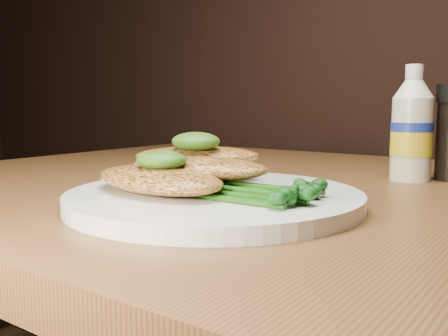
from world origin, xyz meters
The scene contains 8 objects.
plate centered at (-0.04, 0.88, 0.76)m, with size 0.30×0.30×0.02m, color white.
chicken_front centered at (-0.08, 0.84, 0.78)m, with size 0.16×0.09×0.03m, color #C98440.
chicken_mid centered at (-0.07, 0.88, 0.79)m, with size 0.15×0.08×0.02m, color #C98440.
chicken_back centered at (-0.10, 0.92, 0.79)m, with size 0.14×0.07×0.02m, color #C98440.
pesto_front centered at (-0.08, 0.84, 0.80)m, with size 0.05×0.05×0.02m, color #123307.
pesto_back centered at (-0.09, 0.91, 0.81)m, with size 0.05×0.05×0.02m, color #123307.
broccolini_bundle centered at (0.01, 0.87, 0.78)m, with size 0.15×0.11×0.02m, color #1B5212, non-canonical shape.
mayo_bottle centered at (0.07, 1.17, 0.83)m, with size 0.05×0.05×0.15m, color beige, non-canonical shape.
Camera 1 is at (0.26, 0.48, 0.85)m, focal length 40.56 mm.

